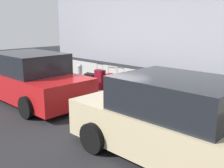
# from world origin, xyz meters

# --- Properties ---
(ground_plane) EXTENTS (40.00, 40.00, 0.00)m
(ground_plane) POSITION_xyz_m (0.00, 0.00, 0.00)
(ground_plane) COLOR black
(sidewalk_curb) EXTENTS (18.00, 5.00, 0.14)m
(sidewalk_curb) POSITION_xyz_m (0.00, -2.50, 0.07)
(sidewalk_curb) COLOR #9E9B93
(sidewalk_curb) RESTS_ON ground_plane
(suitcase_maroon_0) EXTENTS (0.50, 0.26, 0.89)m
(suitcase_maroon_0) POSITION_xyz_m (-2.98, -0.74, 0.46)
(suitcase_maroon_0) COLOR maroon
(suitcase_maroon_0) RESTS_ON sidewalk_curb
(suitcase_black_1) EXTENTS (0.43, 0.27, 0.76)m
(suitcase_black_1) POSITION_xyz_m (-2.42, -0.71, 0.41)
(suitcase_black_1) COLOR black
(suitcase_black_1) RESTS_ON sidewalk_curb
(suitcase_silver_2) EXTENTS (0.45, 0.28, 1.01)m
(suitcase_silver_2) POSITION_xyz_m (-1.89, -0.74, 0.51)
(suitcase_silver_2) COLOR #9EA0A8
(suitcase_silver_2) RESTS_ON sidewalk_curb
(suitcase_olive_3) EXTENTS (0.48, 0.23, 0.81)m
(suitcase_olive_3) POSITION_xyz_m (-1.33, -0.77, 0.52)
(suitcase_olive_3) COLOR #59601E
(suitcase_olive_3) RESTS_ON sidewalk_curb
(suitcase_navy_4) EXTENTS (0.45, 0.25, 0.76)m
(suitcase_navy_4) POSITION_xyz_m (-0.77, -0.71, 0.41)
(suitcase_navy_4) COLOR navy
(suitcase_navy_4) RESTS_ON sidewalk_curb
(suitcase_teal_5) EXTENTS (0.38, 0.19, 0.96)m
(suitcase_teal_5) POSITION_xyz_m (-0.25, -0.71, 0.49)
(suitcase_teal_5) COLOR #0F606B
(suitcase_teal_5) RESTS_ON sidewalk_curb
(suitcase_red_6) EXTENTS (0.44, 0.28, 0.90)m
(suitcase_red_6) POSITION_xyz_m (0.26, -0.81, 0.46)
(suitcase_red_6) COLOR red
(suitcase_red_6) RESTS_ON sidewalk_curb
(suitcase_maroon_7) EXTENTS (0.39, 0.25, 0.99)m
(suitcase_maroon_7) POSITION_xyz_m (0.78, -0.67, 0.52)
(suitcase_maroon_7) COLOR maroon
(suitcase_maroon_7) RESTS_ON sidewalk_curb
(suitcase_black_8) EXTENTS (0.51, 0.27, 0.58)m
(suitcase_black_8) POSITION_xyz_m (1.33, -0.68, 0.40)
(suitcase_black_8) COLOR black
(suitcase_black_8) RESTS_ON sidewalk_curb
(fire_hydrant) EXTENTS (0.39, 0.21, 0.83)m
(fire_hydrant) POSITION_xyz_m (2.09, -0.75, 0.57)
(fire_hydrant) COLOR #99999E
(fire_hydrant) RESTS_ON sidewalk_curb
(bollard_post) EXTENTS (0.15, 0.15, 0.90)m
(bollard_post) POSITION_xyz_m (2.60, -0.60, 0.59)
(bollard_post) COLOR #333338
(bollard_post) RESTS_ON sidewalk_curb
(parked_car_beige_0) EXTENTS (4.31, 2.13, 1.63)m
(parked_car_beige_0) POSITION_xyz_m (-3.97, 1.72, 0.76)
(parked_car_beige_0) COLOR tan
(parked_car_beige_0) RESTS_ON ground_plane
(parked_car_red_1) EXTENTS (4.72, 2.20, 1.65)m
(parked_car_red_1) POSITION_xyz_m (1.65, 1.72, 0.77)
(parked_car_red_1) COLOR #AD1619
(parked_car_red_1) RESTS_ON ground_plane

